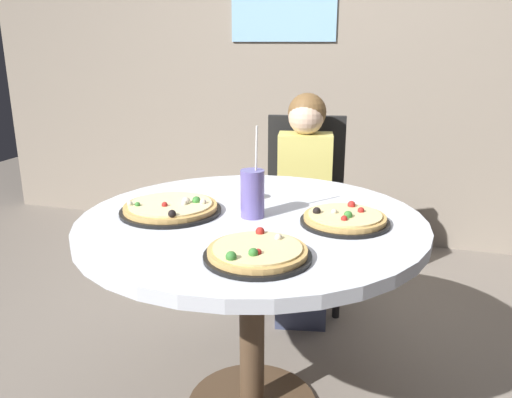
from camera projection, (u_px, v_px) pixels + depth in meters
name	position (u px, v px, depth m)	size (l,w,h in m)	color
wall_with_window	(342.00, 19.00, 3.30)	(5.20, 0.14, 2.90)	gray
dining_table	(252.00, 246.00, 1.76)	(1.16, 1.16, 0.75)	silver
chair_wooden	(305.00, 199.00, 2.70)	(0.47, 0.47, 0.95)	black
diner_child	(303.00, 219.00, 2.54)	(0.32, 0.43, 1.08)	#3F4766
pizza_veggie	(257.00, 253.00, 1.40)	(0.30, 0.30, 0.05)	black
pizza_cheese	(345.00, 219.00, 1.67)	(0.29, 0.29, 0.05)	black
pizza_pepperoni	(171.00, 208.00, 1.78)	(0.35, 0.35, 0.05)	black
soda_cup	(253.00, 193.00, 1.72)	(0.08, 0.08, 0.31)	#6659A5
sauce_bowl	(251.00, 194.00, 1.93)	(0.07, 0.07, 0.04)	brown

